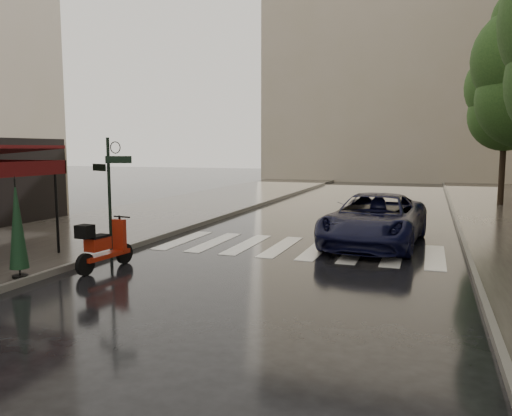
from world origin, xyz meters
The scene contains 11 objects.
ground centered at (0.00, 0.00, 0.00)m, with size 120.00×120.00×0.00m, color black.
sidewalk_near centered at (-4.50, 12.00, 0.06)m, with size 6.00×60.00×0.12m, color #38332D.
curb_near centered at (-1.45, 12.00, 0.07)m, with size 0.12×60.00×0.16m, color #595651.
curb_far centered at (7.45, 12.00, 0.07)m, with size 0.12×60.00×0.16m, color #595651.
crosswalk centered at (2.98, 6.00, 0.01)m, with size 7.85×3.20×0.01m.
signpost centered at (-1.19, 3.00, 1.83)m, with size 1.17×0.29×3.10m.
backdrop_building centered at (3.00, 38.00, 10.00)m, with size 22.00×6.00×20.00m, color tan.
tree_far centered at (9.70, 19.00, 5.46)m, with size 3.80×3.80×8.16m.
scooter centered at (-0.68, 1.98, 0.55)m, with size 0.56×1.81×1.19m.
parked_car centered at (4.96, 7.19, 0.75)m, with size 2.50×5.43×1.51m, color black.
parasol_back centered at (-1.65, 0.43, 1.24)m, with size 0.39×0.39×2.08m.
Camera 1 is at (6.45, -7.62, 2.82)m, focal length 35.00 mm.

